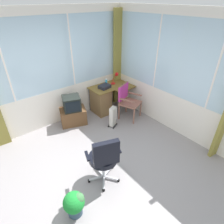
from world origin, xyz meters
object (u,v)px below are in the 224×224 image
(desk_lamp, at_px, (116,77))
(potted_plant, at_px, (75,203))
(paper_tray, at_px, (105,87))
(office_chair, at_px, (104,157))
(desk, at_px, (102,100))
(spray_bottle, at_px, (106,81))
(wooden_armchair, at_px, (126,97))
(space_heater, at_px, (113,116))
(tv_remote, at_px, (125,85))
(tv_on_stand, at_px, (73,112))

(desk_lamp, xyz_separation_m, potted_plant, (-2.64, -2.18, -0.70))
(paper_tray, height_order, office_chair, office_chair)
(desk, distance_m, paper_tray, 0.40)
(spray_bottle, xyz_separation_m, wooden_armchair, (0.10, -0.73, -0.24))
(spray_bottle, relative_size, potted_plant, 0.49)
(wooden_armchair, xyz_separation_m, office_chair, (-1.76, -1.37, 0.00))
(paper_tray, height_order, space_heater, paper_tray)
(tv_remote, xyz_separation_m, office_chair, (-2.04, -1.75, -0.14))
(desk_lamp, relative_size, tv_on_stand, 0.43)
(tv_remote, height_order, tv_on_stand, tv_on_stand)
(office_chair, bearing_deg, wooden_armchair, 37.96)
(tv_on_stand, bearing_deg, paper_tray, -2.05)
(desk, bearing_deg, office_chair, -125.19)
(paper_tray, distance_m, office_chair, 2.46)
(spray_bottle, bearing_deg, desk_lamp, -23.92)
(spray_bottle, xyz_separation_m, paper_tray, (-0.18, -0.15, -0.06))
(desk, distance_m, wooden_armchair, 0.74)
(tv_on_stand, bearing_deg, potted_plant, -118.51)
(desk, relative_size, wooden_armchair, 1.18)
(desk, bearing_deg, spray_bottle, 25.55)
(desk_lamp, xyz_separation_m, space_heater, (-0.71, -0.74, -0.67))
(tv_remote, bearing_deg, spray_bottle, 115.64)
(desk, xyz_separation_m, tv_remote, (0.64, -0.23, 0.35))
(tv_remote, distance_m, wooden_armchair, 0.49)
(spray_bottle, height_order, wooden_armchair, same)
(desk, height_order, paper_tray, paper_tray)
(tv_on_stand, bearing_deg, office_chair, -103.46)
(office_chair, relative_size, space_heater, 1.84)
(office_chair, bearing_deg, paper_tray, 52.78)
(paper_tray, relative_size, wooden_armchair, 0.32)
(office_chair, bearing_deg, desk_lamp, 45.86)
(spray_bottle, distance_m, wooden_armchair, 0.78)
(spray_bottle, bearing_deg, wooden_armchair, -82.24)
(tv_remote, distance_m, space_heater, 1.07)
(wooden_armchair, relative_size, space_heater, 1.73)
(tv_remote, distance_m, office_chair, 2.69)
(wooden_armchair, bearing_deg, office_chair, -142.04)
(desk, distance_m, office_chair, 2.44)
(desk_lamp, height_order, spray_bottle, desk_lamp)
(tv_remote, height_order, wooden_armchair, wooden_armchair)
(office_chair, height_order, potted_plant, office_chair)
(paper_tray, xyz_separation_m, tv_on_stand, (-1.01, 0.04, -0.44))
(desk_lamp, bearing_deg, spray_bottle, 156.08)
(desk_lamp, bearing_deg, tv_on_stand, 179.90)
(office_chair, bearing_deg, space_heater, 45.86)
(desk, xyz_separation_m, spray_bottle, (0.26, 0.13, 0.45))
(desk_lamp, bearing_deg, tv_remote, -65.06)
(wooden_armchair, relative_size, office_chair, 0.94)
(wooden_armchair, distance_m, space_heater, 0.64)
(wooden_armchair, bearing_deg, spray_bottle, 97.76)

